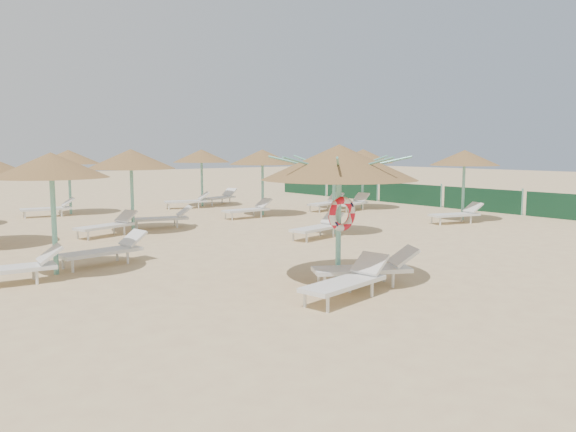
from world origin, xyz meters
TOP-DOWN VIEW (x-y plane):
  - ground at (0.00, 0.00)m, footprint 120.00×120.00m
  - main_palapa at (-0.04, 0.29)m, footprint 3.14×3.14m
  - lounger_main_a at (-0.78, -0.76)m, footprint 2.10×0.95m
  - lounger_main_b at (0.27, -0.27)m, footprint 2.14×1.55m
  - palapa_field at (2.79, 10.38)m, footprint 19.58×14.04m
  - windbreak_fence at (14.00, 9.96)m, footprint 0.08×19.84m

SIDE VIEW (x-z plane):
  - ground at x=0.00m, z-range 0.00..0.00m
  - lounger_main_a at x=-0.78m, z-range -0.02..0.72m
  - lounger_main_b at x=0.27m, z-range -0.02..0.74m
  - windbreak_fence at x=14.00m, z-range -0.05..1.05m
  - palapa_field at x=2.79m, z-range 0.96..3.67m
  - main_palapa at x=-0.04m, z-range 1.04..3.85m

